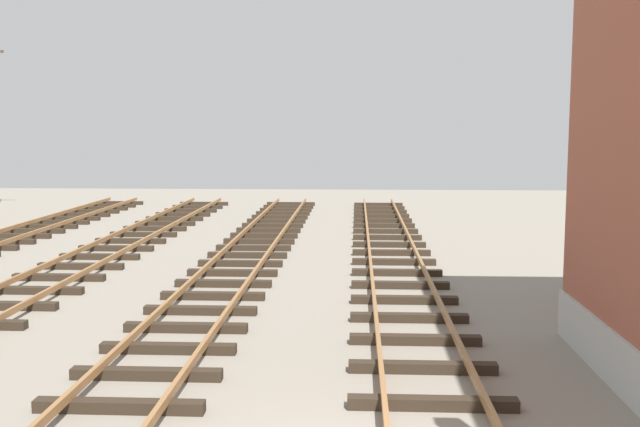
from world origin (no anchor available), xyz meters
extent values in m
cube|color=#2D2319|center=(0.98, 2.44, 0.09)|extent=(2.50, 0.24, 0.18)
cube|color=#2D2319|center=(0.98, 4.07, 0.09)|extent=(2.50, 0.24, 0.18)
cube|color=#2D2319|center=(0.98, 5.70, 0.09)|extent=(2.50, 0.24, 0.18)
cube|color=#2D2319|center=(0.98, 7.33, 0.09)|extent=(2.50, 0.24, 0.18)
cube|color=#2D2319|center=(0.98, 8.96, 0.09)|extent=(2.50, 0.24, 0.18)
cube|color=#2D2319|center=(0.98, 10.59, 0.09)|extent=(2.50, 0.24, 0.18)
cube|color=#2D2319|center=(0.98, 12.22, 0.09)|extent=(2.50, 0.24, 0.18)
cube|color=#2D2319|center=(0.98, 13.85, 0.09)|extent=(2.50, 0.24, 0.18)
cube|color=#2D2319|center=(0.98, 15.48, 0.09)|extent=(2.50, 0.24, 0.18)
cube|color=#2D2319|center=(0.98, 17.11, 0.09)|extent=(2.50, 0.24, 0.18)
cube|color=#2D2319|center=(0.98, 18.74, 0.09)|extent=(2.50, 0.24, 0.18)
cube|color=#2D2319|center=(0.98, 20.37, 0.09)|extent=(2.50, 0.24, 0.18)
cube|color=#2D2319|center=(0.98, 21.99, 0.09)|extent=(2.50, 0.24, 0.18)
cube|color=#2D2319|center=(0.98, 23.62, 0.09)|extent=(2.50, 0.24, 0.18)
cube|color=#2D2319|center=(0.98, 25.25, 0.09)|extent=(2.50, 0.24, 0.18)
cube|color=#2D2319|center=(0.98, 26.88, 0.09)|extent=(2.50, 0.24, 0.18)
cube|color=#2D2319|center=(0.98, 28.51, 0.09)|extent=(2.50, 0.24, 0.18)
cube|color=#2D2319|center=(0.98, 30.14, 0.09)|extent=(2.50, 0.24, 0.18)
cube|color=#2D2319|center=(-3.58, 2.11, 0.09)|extent=(2.50, 0.24, 0.18)
cube|color=#2D2319|center=(-3.58, 3.52, 0.09)|extent=(2.50, 0.24, 0.18)
cube|color=#2D2319|center=(-3.58, 4.92, 0.09)|extent=(2.50, 0.24, 0.18)
cube|color=#2D2319|center=(-3.58, 6.33, 0.09)|extent=(2.50, 0.24, 0.18)
cube|color=#2D2319|center=(-3.58, 7.74, 0.09)|extent=(2.50, 0.24, 0.18)
cube|color=#2D2319|center=(-3.58, 9.15, 0.09)|extent=(2.50, 0.24, 0.18)
cube|color=#2D2319|center=(-3.58, 10.55, 0.09)|extent=(2.50, 0.24, 0.18)
cube|color=#2D2319|center=(-3.58, 11.96, 0.09)|extent=(2.50, 0.24, 0.18)
cube|color=#2D2319|center=(-3.58, 13.37, 0.09)|extent=(2.50, 0.24, 0.18)
cube|color=#2D2319|center=(-3.58, 14.77, 0.09)|extent=(2.50, 0.24, 0.18)
cube|color=#2D2319|center=(-3.58, 16.18, 0.09)|extent=(2.50, 0.24, 0.18)
cube|color=#2D2319|center=(-3.58, 17.59, 0.09)|extent=(2.50, 0.24, 0.18)
cube|color=#2D2319|center=(-3.58, 19.00, 0.09)|extent=(2.50, 0.24, 0.18)
cube|color=#2D2319|center=(-3.58, 20.40, 0.09)|extent=(2.50, 0.24, 0.18)
cube|color=#2D2319|center=(-3.58, 21.81, 0.09)|extent=(2.50, 0.24, 0.18)
cube|color=#2D2319|center=(-3.58, 23.22, 0.09)|extent=(2.50, 0.24, 0.18)
cube|color=#2D2319|center=(-3.58, 24.62, 0.09)|extent=(2.50, 0.24, 0.18)
cube|color=#2D2319|center=(-3.58, 26.03, 0.09)|extent=(2.50, 0.24, 0.18)
cube|color=#2D2319|center=(-3.58, 27.44, 0.09)|extent=(2.50, 0.24, 0.18)
cube|color=#2D2319|center=(-3.58, 28.85, 0.09)|extent=(2.50, 0.24, 0.18)
cube|color=#2D2319|center=(-3.58, 30.25, 0.09)|extent=(2.50, 0.24, 0.18)
cube|color=#2D2319|center=(-8.13, 7.94, 0.09)|extent=(2.50, 0.24, 0.18)
cube|color=#2D2319|center=(-8.13, 9.52, 0.09)|extent=(2.50, 0.24, 0.18)
cube|color=#2D2319|center=(-8.13, 11.11, 0.09)|extent=(2.50, 0.24, 0.18)
cube|color=#2D2319|center=(-8.13, 12.70, 0.09)|extent=(2.50, 0.24, 0.18)
cube|color=#2D2319|center=(-8.13, 14.29, 0.09)|extent=(2.50, 0.24, 0.18)
cube|color=#2D2319|center=(-8.13, 15.87, 0.09)|extent=(2.50, 0.24, 0.18)
cube|color=#2D2319|center=(-8.13, 17.46, 0.09)|extent=(2.50, 0.24, 0.18)
cube|color=#2D2319|center=(-8.13, 19.05, 0.09)|extent=(2.50, 0.24, 0.18)
cube|color=#2D2319|center=(-8.13, 20.64, 0.09)|extent=(2.50, 0.24, 0.18)
cube|color=#2D2319|center=(-8.13, 22.22, 0.09)|extent=(2.50, 0.24, 0.18)
cube|color=#2D2319|center=(-8.13, 23.81, 0.09)|extent=(2.50, 0.24, 0.18)
cube|color=#2D2319|center=(-8.13, 25.40, 0.09)|extent=(2.50, 0.24, 0.18)
cube|color=#2D2319|center=(-8.13, 26.99, 0.09)|extent=(2.50, 0.24, 0.18)
cube|color=#2D2319|center=(-8.13, 28.57, 0.09)|extent=(2.50, 0.24, 0.18)
cube|color=#2D2319|center=(-8.13, 30.16, 0.09)|extent=(2.50, 0.24, 0.18)
cube|color=#2D2319|center=(-12.69, 17.12, 0.09)|extent=(2.50, 0.24, 0.18)
cube|color=#2D2319|center=(-12.69, 18.44, 0.09)|extent=(2.50, 0.24, 0.18)
cube|color=#2D2319|center=(-12.69, 19.76, 0.09)|extent=(2.50, 0.24, 0.18)
cube|color=#2D2319|center=(-12.69, 21.08, 0.09)|extent=(2.50, 0.24, 0.18)
cube|color=#2D2319|center=(-12.69, 22.39, 0.09)|extent=(2.50, 0.24, 0.18)
cube|color=#2D2319|center=(-12.69, 23.71, 0.09)|extent=(2.50, 0.24, 0.18)
cube|color=#2D2319|center=(-12.69, 25.03, 0.09)|extent=(2.50, 0.24, 0.18)
cube|color=#2D2319|center=(-12.69, 26.35, 0.09)|extent=(2.50, 0.24, 0.18)
cube|color=#2D2319|center=(-12.69, 27.66, 0.09)|extent=(2.50, 0.24, 0.18)
cube|color=#2D2319|center=(-12.69, 28.98, 0.09)|extent=(2.50, 0.24, 0.18)
cube|color=#2D2319|center=(-12.69, 30.30, 0.09)|extent=(2.50, 0.24, 0.18)
camera|label=1|loc=(-0.15, -8.07, 4.13)|focal=41.58mm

